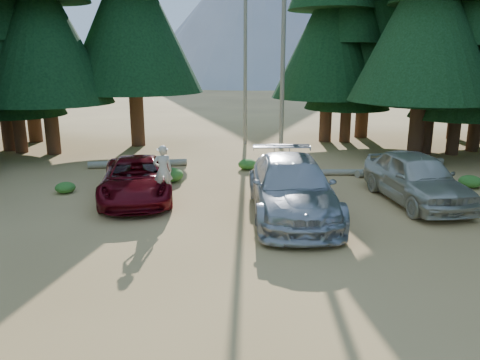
{
  "coord_description": "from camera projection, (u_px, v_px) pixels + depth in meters",
  "views": [
    {
      "loc": [
        -1.15,
        -11.12,
        4.84
      ],
      "look_at": [
        -1.33,
        2.67,
        1.25
      ],
      "focal_mm": 35.0,
      "sensor_mm": 36.0,
      "label": 1
    }
  ],
  "objects": [
    {
      "name": "shrub_edge_west",
      "position": [
        65.0,
        188.0,
        17.34
      ],
      "size": [
        0.73,
        0.73,
        0.4
      ],
      "primitive_type": "ellipsoid",
      "color": "#326A1F",
      "rests_on": "ground"
    },
    {
      "name": "ground",
      "position": [
        290.0,
        254.0,
        11.97
      ],
      "size": [
        160.0,
        160.0,
        0.0
      ],
      "primitive_type": "plane",
      "color": "olive",
      "rests_on": "ground"
    },
    {
      "name": "shrub_far_left",
      "position": [
        171.0,
        175.0,
        18.91
      ],
      "size": [
        1.02,
        1.02,
        0.56
      ],
      "primitive_type": "ellipsoid",
      "color": "#326A1F",
      "rests_on": "ground"
    },
    {
      "name": "shrub_center_right",
      "position": [
        281.0,
        160.0,
        21.57
      ],
      "size": [
        1.06,
        1.06,
        0.58
      ],
      "primitive_type": "ellipsoid",
      "color": "#326A1F",
      "rests_on": "ground"
    },
    {
      "name": "silver_minivan_center",
      "position": [
        292.0,
        187.0,
        14.74
      ],
      "size": [
        2.78,
        6.32,
        1.81
      ],
      "primitive_type": "imported",
      "rotation": [
        0.0,
        0.0,
        0.04
      ],
      "color": "#A7AAAF",
      "rests_on": "ground"
    },
    {
      "name": "forest_belt_north",
      "position": [
        266.0,
        147.0,
        26.49
      ],
      "size": [
        36.0,
        7.0,
        22.0
      ],
      "primitive_type": null,
      "color": "black",
      "rests_on": "ground"
    },
    {
      "name": "silver_minivan_right",
      "position": [
        416.0,
        178.0,
        16.07
      ],
      "size": [
        2.82,
        5.39,
        1.75
      ],
      "primitive_type": "imported",
      "rotation": [
        0.0,
        0.0,
        0.15
      ],
      "color": "#B7B4A3",
      "rests_on": "ground"
    },
    {
      "name": "snag_front",
      "position": [
        283.0,
        36.0,
        24.48
      ],
      "size": [
        0.24,
        0.24,
        12.0
      ],
      "primitive_type": "cylinder",
      "color": "gray",
      "rests_on": "ground"
    },
    {
      "name": "mountain_peak",
      "position": [
        239.0,
        18.0,
        94.19
      ],
      "size": [
        48.0,
        50.0,
        28.0
      ],
      "color": "gray",
      "rests_on": "ground"
    },
    {
      "name": "shrub_far_right",
      "position": [
        411.0,
        178.0,
        18.38
      ],
      "size": [
        1.08,
        1.08,
        0.6
      ],
      "primitive_type": "ellipsoid",
      "color": "#326A1F",
      "rests_on": "ground"
    },
    {
      "name": "shrub_right",
      "position": [
        403.0,
        177.0,
        18.47
      ],
      "size": [
        1.14,
        1.14,
        0.63
      ],
      "primitive_type": "ellipsoid",
      "color": "#326A1F",
      "rests_on": "ground"
    },
    {
      "name": "shrub_center_left",
      "position": [
        248.0,
        164.0,
        21.01
      ],
      "size": [
        0.86,
        0.86,
        0.47
      ],
      "primitive_type": "ellipsoid",
      "color": "#326A1F",
      "rests_on": "ground"
    },
    {
      "name": "log_left",
      "position": [
        138.0,
        164.0,
        21.49
      ],
      "size": [
        4.45,
        1.02,
        0.32
      ],
      "primitive_type": "cylinder",
      "rotation": [
        0.0,
        1.57,
        0.16
      ],
      "color": "gray",
      "rests_on": "ground"
    },
    {
      "name": "log_mid",
      "position": [
        329.0,
        172.0,
        19.96
      ],
      "size": [
        3.21,
        0.3,
        0.26
      ],
      "primitive_type": "cylinder",
      "rotation": [
        0.0,
        1.57,
        0.01
      ],
      "color": "gray",
      "rests_on": "ground"
    },
    {
      "name": "snag_back",
      "position": [
        245.0,
        56.0,
        26.21
      ],
      "size": [
        0.2,
        0.2,
        10.0
      ],
      "primitive_type": "cylinder",
      "color": "gray",
      "rests_on": "ground"
    },
    {
      "name": "red_pickup",
      "position": [
        137.0,
        179.0,
        16.51
      ],
      "size": [
        3.3,
        5.53,
        1.44
      ],
      "primitive_type": "imported",
      "rotation": [
        0.0,
        0.0,
        0.18
      ],
      "color": "#5D0811",
      "rests_on": "ground"
    },
    {
      "name": "shrub_left",
      "position": [
        131.0,
        174.0,
        19.18
      ],
      "size": [
        0.91,
        0.91,
        0.5
      ],
      "primitive_type": "ellipsoid",
      "color": "#326A1F",
      "rests_on": "ground"
    },
    {
      "name": "log_right",
      "position": [
        402.0,
        167.0,
        20.74
      ],
      "size": [
        4.7,
        2.88,
        0.33
      ],
      "primitive_type": "cylinder",
      "rotation": [
        0.0,
        1.57,
        0.52
      ],
      "color": "gray",
      "rests_on": "ground"
    },
    {
      "name": "shrub_edge_east",
      "position": [
        470.0,
        182.0,
        18.05
      ],
      "size": [
        0.86,
        0.86,
        0.48
      ],
      "primitive_type": "ellipsoid",
      "color": "#326A1F",
      "rests_on": "ground"
    },
    {
      "name": "frisbee_player",
      "position": [
        163.0,
        170.0,
        15.04
      ],
      "size": [
        0.67,
        0.51,
        1.66
      ],
      "rotation": [
        0.0,
        0.0,
        3.35
      ],
      "color": "beige",
      "rests_on": "ground"
    }
  ]
}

